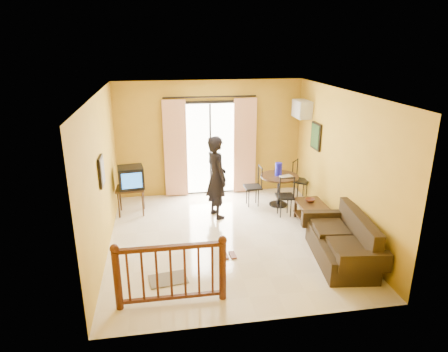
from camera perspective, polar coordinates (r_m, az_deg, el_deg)
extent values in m
plane|color=beige|center=(7.92, 0.47, -8.77)|extent=(5.00, 5.00, 0.00)
plane|color=white|center=(7.07, 0.54, 11.78)|extent=(5.00, 5.00, 0.00)
plane|color=#B78C23|center=(9.76, -2.03, 5.37)|extent=(4.50, 0.00, 4.50)
plane|color=#B78C23|center=(5.10, 5.36, -7.61)|extent=(4.50, 0.00, 4.50)
plane|color=#B78C23|center=(7.35, -17.05, 0.00)|extent=(0.00, 5.00, 5.00)
plane|color=#B78C23|center=(8.05, 16.48, 1.68)|extent=(0.00, 5.00, 5.00)
cube|color=black|center=(9.80, -2.00, 3.93)|extent=(1.34, 0.03, 2.34)
cube|color=white|center=(9.77, -1.97, 3.88)|extent=(1.20, 0.04, 2.20)
cube|color=black|center=(9.75, -1.95, 3.85)|extent=(0.04, 0.02, 2.20)
cube|color=beige|center=(9.64, -6.96, 3.85)|extent=(0.55, 0.08, 2.35)
cube|color=beige|center=(9.85, 2.99, 4.29)|extent=(0.55, 0.08, 2.35)
cylinder|color=black|center=(9.47, -2.02, 11.24)|extent=(2.20, 0.04, 0.04)
cube|color=black|center=(8.98, -13.23, -1.74)|extent=(0.61, 0.51, 0.04)
cylinder|color=black|center=(8.92, -14.79, -4.05)|extent=(0.04, 0.04, 0.59)
cylinder|color=black|center=(8.88, -11.52, -3.89)|extent=(0.04, 0.04, 0.59)
cylinder|color=black|center=(9.30, -14.59, -3.09)|extent=(0.04, 0.04, 0.59)
cylinder|color=black|center=(9.26, -11.45, -2.93)|extent=(0.04, 0.04, 0.59)
cube|color=black|center=(8.89, -13.16, -0.18)|extent=(0.58, 0.54, 0.47)
cube|color=blue|center=(8.66, -13.03, -0.67)|extent=(0.42, 0.07, 0.34)
cube|color=black|center=(7.11, -17.12, 0.64)|extent=(0.04, 0.42, 0.52)
cube|color=#5D5850|center=(7.11, -16.92, 0.66)|extent=(0.01, 0.34, 0.44)
cylinder|color=black|center=(9.23, 7.92, -0.05)|extent=(0.87, 0.87, 0.04)
cylinder|color=black|center=(9.35, 7.82, -2.10)|extent=(0.08, 0.08, 0.71)
cylinder|color=black|center=(9.48, 7.73, -4.02)|extent=(0.43, 0.43, 0.03)
cylinder|color=#1715C8|center=(9.19, 7.80, 0.97)|extent=(0.16, 0.16, 0.30)
cube|color=beige|center=(9.17, 8.84, -0.03)|extent=(0.32, 0.25, 0.02)
cube|color=silver|center=(9.58, 11.09, 9.36)|extent=(0.30, 0.60, 0.40)
cube|color=gray|center=(9.53, 10.23, 9.36)|extent=(0.02, 0.56, 0.36)
cube|color=black|center=(9.13, 13.00, 5.56)|extent=(0.04, 0.50, 0.60)
cube|color=black|center=(9.12, 12.85, 5.56)|extent=(0.01, 0.42, 0.52)
cube|color=black|center=(8.46, 12.64, -4.25)|extent=(0.55, 0.99, 0.04)
cube|color=black|center=(8.57, 12.50, -6.01)|extent=(0.51, 0.95, 0.03)
cube|color=black|center=(8.09, 12.22, -6.93)|extent=(0.05, 0.05, 0.42)
cube|color=black|center=(8.26, 15.09, -6.63)|extent=(0.05, 0.05, 0.42)
cube|color=black|center=(8.84, 10.17, -4.52)|extent=(0.05, 0.05, 0.42)
cube|color=black|center=(8.99, 12.83, -4.29)|extent=(0.05, 0.05, 0.42)
imported|color=#55291D|center=(8.61, 12.17, -3.41)|extent=(0.25, 0.25, 0.07)
cube|color=black|center=(7.36, 16.26, -10.06)|extent=(1.02, 1.73, 0.41)
cube|color=black|center=(7.33, 18.71, -7.28)|extent=(0.38, 1.65, 0.56)
cube|color=black|center=(6.64, 19.39, -11.53)|extent=(0.83, 0.26, 0.31)
cube|color=black|center=(7.91, 13.97, -5.94)|extent=(0.83, 0.26, 0.31)
cube|color=black|center=(6.95, 17.31, -9.77)|extent=(0.64, 0.73, 0.10)
cube|color=black|center=(7.52, 14.92, -7.26)|extent=(0.64, 0.73, 0.10)
imported|color=black|center=(8.51, -1.09, -0.17)|extent=(0.61, 0.75, 1.80)
cylinder|color=#471E0F|center=(5.99, -14.97, -14.26)|extent=(0.11, 0.11, 0.92)
cylinder|color=#471E0F|center=(6.00, -0.20, -13.45)|extent=(0.11, 0.11, 0.92)
sphere|color=#471E0F|center=(5.73, -15.41, -9.97)|extent=(0.13, 0.13, 0.13)
sphere|color=#471E0F|center=(5.75, -0.20, -9.15)|extent=(0.13, 0.13, 0.13)
cube|color=#471E0F|center=(5.72, -7.76, -10.08)|extent=(1.55, 0.08, 0.06)
cube|color=#471E0F|center=(6.15, -7.41, -16.79)|extent=(1.55, 0.06, 0.05)
cube|color=#635C4F|center=(6.71, -7.97, -14.39)|extent=(0.65, 0.48, 0.02)
cube|color=#55291D|center=(7.27, 0.13, -11.33)|extent=(0.11, 0.25, 0.03)
cube|color=#55291D|center=(7.29, 1.24, -11.23)|extent=(0.11, 0.25, 0.03)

